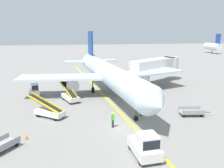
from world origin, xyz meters
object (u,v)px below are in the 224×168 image
(belt_loader_aft_hold, at_px, (70,96))
(safety_cone_nose_left, at_px, (89,90))
(pushback_tug, at_px, (145,146))
(jet_bridge, at_px, (158,65))
(ground_crew_marshaller, at_px, (113,119))
(baggage_cart_loaded, at_px, (191,112))
(baggage_cart_empty_trailing, at_px, (2,145))
(airliner, at_px, (108,74))
(ground_crew_wing_walker, at_px, (141,109))
(safety_cone_nose_right, at_px, (151,87))
(baggage_tug_near_wing, at_px, (35,91))
(belt_loader_forward_hold, at_px, (49,111))
(safety_cone_wingtip_left, at_px, (26,137))

(belt_loader_aft_hold, height_order, safety_cone_nose_left, belt_loader_aft_hold)
(pushback_tug, xyz_separation_m, safety_cone_nose_left, (-2.80, 21.82, -0.77))
(jet_bridge, distance_m, ground_crew_marshaller, 24.07)
(baggage_cart_loaded, height_order, baggage_cart_empty_trailing, same)
(pushback_tug, distance_m, ground_crew_marshaller, 6.57)
(airliner, distance_m, ground_crew_wing_walker, 11.18)
(safety_cone_nose_right, bearing_deg, airliner, -162.06)
(baggage_tug_near_wing, bearing_deg, baggage_cart_loaded, -31.52)
(pushback_tug, bearing_deg, ground_crew_marshaller, 103.80)
(jet_bridge, bearing_deg, safety_cone_nose_right, -124.55)
(baggage_cart_empty_trailing, bearing_deg, belt_loader_aft_hold, 66.63)
(ground_crew_marshaller, xyz_separation_m, safety_cone_nose_left, (-1.23, 15.45, -0.69))
(airliner, height_order, baggage_tug_near_wing, airliner)
(jet_bridge, distance_m, ground_crew_wing_walker, 19.61)
(jet_bridge, height_order, ground_crew_wing_walker, jet_bridge)
(baggage_cart_loaded, bearing_deg, baggage_cart_empty_trailing, -166.66)
(baggage_tug_near_wing, distance_m, belt_loader_forward_hold, 10.20)
(jet_bridge, xyz_separation_m, ground_crew_wing_walker, (-8.80, -17.33, -2.63))
(jet_bridge, distance_m, safety_cone_nose_left, 15.25)
(ground_crew_wing_walker, bearing_deg, airliner, 102.95)
(belt_loader_aft_hold, height_order, ground_crew_marshaller, belt_loader_aft_hold)
(belt_loader_forward_hold, distance_m, belt_loader_aft_hold, 6.70)
(pushback_tug, xyz_separation_m, baggage_cart_loaded, (8.61, 8.16, -0.53))
(pushback_tug, relative_size, safety_cone_wingtip_left, 8.44)
(airliner, height_order, safety_cone_nose_right, airliner)
(airliner, xyz_separation_m, safety_cone_nose_left, (-2.87, 1.99, -3.20))
(safety_cone_nose_left, bearing_deg, pushback_tug, -82.69)
(baggage_cart_loaded, xyz_separation_m, safety_cone_nose_left, (-11.42, 13.67, -0.25))
(jet_bridge, relative_size, belt_loader_forward_hold, 2.56)
(baggage_cart_loaded, distance_m, safety_cone_wingtip_left, 19.16)
(pushback_tug, bearing_deg, baggage_cart_empty_trailing, 164.85)
(belt_loader_aft_hold, relative_size, ground_crew_wing_walker, 3.01)
(jet_bridge, distance_m, safety_cone_nose_right, 5.83)
(ground_crew_wing_walker, height_order, safety_cone_nose_left, ground_crew_wing_walker)
(jet_bridge, height_order, ground_crew_marshaller, jet_bridge)
(ground_crew_wing_walker, distance_m, safety_cone_wingtip_left, 13.47)
(belt_loader_aft_hold, distance_m, baggage_cart_loaded, 17.18)
(airliner, bearing_deg, belt_loader_forward_hold, -133.87)
(safety_cone_nose_left, bearing_deg, ground_crew_marshaller, -85.43)
(airliner, xyz_separation_m, pushback_tug, (-0.07, -19.83, -2.42))
(safety_cone_nose_left, xyz_separation_m, safety_cone_wingtip_left, (-7.49, -16.75, 0.00))
(pushback_tug, bearing_deg, jet_bridge, 66.91)
(baggage_tug_near_wing, relative_size, safety_cone_nose_right, 6.06)
(jet_bridge, bearing_deg, ground_crew_wing_walker, -116.93)
(airliner, bearing_deg, ground_crew_marshaller, -96.94)
(airliner, bearing_deg, baggage_tug_near_wing, 176.43)
(airliner, relative_size, ground_crew_wing_walker, 20.78)
(baggage_cart_loaded, bearing_deg, baggage_tug_near_wing, 148.48)
(safety_cone_nose_right, xyz_separation_m, safety_cone_wingtip_left, (-18.89, -17.52, 0.00))
(ground_crew_marshaller, bearing_deg, belt_loader_forward_hold, 147.75)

